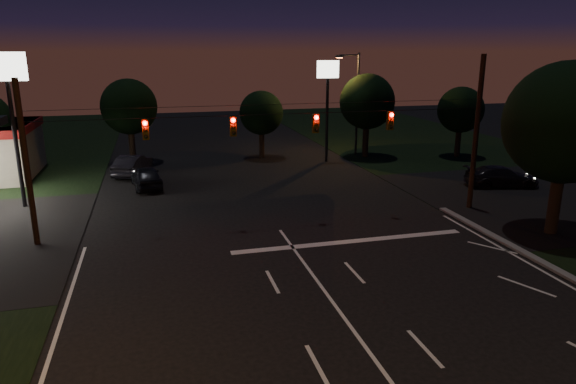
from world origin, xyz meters
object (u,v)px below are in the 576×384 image
object	(u,v)px
tree_right_near	(564,124)
car_oncoming_b	(133,165)
car_oncoming_a	(146,177)
utility_pole_right	(469,208)
car_cross	(502,177)

from	to	relation	value
tree_right_near	car_oncoming_b	bearing A→B (deg)	138.55
tree_right_near	car_oncoming_a	bearing A→B (deg)	144.21
tree_right_near	car_oncoming_a	world-z (taller)	tree_right_near
utility_pole_right	car_cross	size ratio (longest dim) A/B	1.81
car_oncoming_b	car_oncoming_a	bearing A→B (deg)	122.46
car_oncoming_a	car_oncoming_b	size ratio (longest dim) A/B	0.95
tree_right_near	car_cross	world-z (taller)	tree_right_near
car_oncoming_a	car_oncoming_b	bearing A→B (deg)	-83.79
utility_pole_right	car_oncoming_a	bearing A→B (deg)	152.41
car_oncoming_a	car_cross	size ratio (longest dim) A/B	0.90
utility_pole_right	car_cross	bearing A→B (deg)	37.28
utility_pole_right	car_oncoming_b	bearing A→B (deg)	144.72
car_oncoming_a	car_oncoming_b	distance (m)	4.34
tree_right_near	car_cross	distance (m)	10.60
car_cross	tree_right_near	bearing A→B (deg)	172.13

